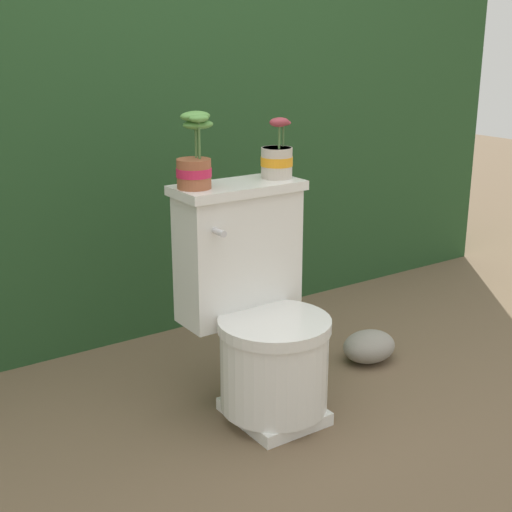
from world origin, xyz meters
TOP-DOWN VIEW (x-y plane):
  - ground_plane at (0.00, 0.00)m, footprint 12.00×12.00m
  - hedge_backdrop at (0.00, 1.19)m, footprint 3.75×0.69m
  - toilet at (-0.02, 0.11)m, footprint 0.42×0.48m
  - potted_plant_left at (-0.16, 0.23)m, footprint 0.13×0.11m
  - potted_plant_midleft at (0.13, 0.22)m, footprint 0.11×0.11m
  - garden_stone at (0.52, 0.16)m, footprint 0.21×0.17m

SIDE VIEW (x-z plane):
  - ground_plane at x=0.00m, z-range 0.00..0.00m
  - garden_stone at x=0.52m, z-range 0.00..0.12m
  - toilet at x=-0.02m, z-range -0.04..0.69m
  - potted_plant_midleft at x=0.13m, z-range 0.70..0.90m
  - potted_plant_left at x=-0.16m, z-range 0.71..0.94m
  - hedge_backdrop at x=0.00m, z-range 0.00..1.73m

